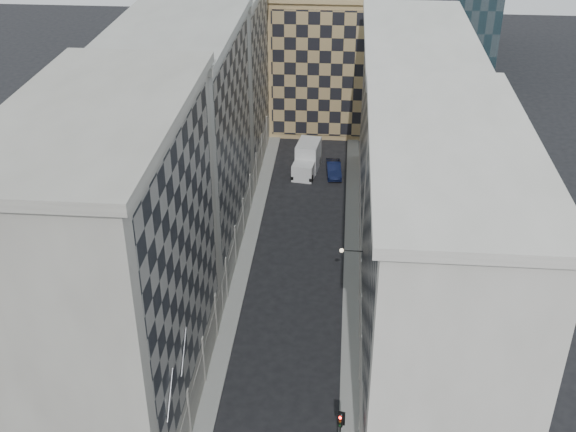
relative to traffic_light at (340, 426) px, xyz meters
The scene contains 13 objects.
sidewalk_west 25.18m from the traffic_light, 113.08° to the left, with size 1.50×100.00×0.15m, color gray.
sidewalk_east 23.21m from the traffic_light, 88.26° to the left, with size 1.50×100.00×0.15m, color gray.
bldg_left_a 18.15m from the traffic_light, 165.49° to the left, with size 10.80×22.80×23.70m.
bldg_left_b 31.32m from the traffic_light, 120.69° to the left, with size 10.80×22.80×22.70m.
bldg_left_c 51.00m from the traffic_light, 107.82° to the left, with size 10.80×22.80×21.70m.
bldg_right_a 12.47m from the traffic_light, 51.64° to the left, with size 10.80×26.80×20.70m.
bldg_right_b 36.19m from the traffic_light, 79.73° to the left, with size 10.80×28.80×19.70m.
tan_block 61.27m from the traffic_light, 92.40° to the left, with size 16.80×14.80×18.80m.
flagpoles_left 11.57m from the traffic_light, behind, with size 0.10×6.33×2.33m.
bracket_lamp 17.27m from the traffic_light, 90.58° to the left, with size 1.98×0.36×0.36m.
traffic_light is the anchor object (origin of this frame).
box_truck 44.83m from the traffic_light, 96.28° to the left, with size 3.41×6.60×3.46m.
dark_car 43.75m from the traffic_light, 92.12° to the left, with size 1.67×4.80×1.58m, color #0E1535.
Camera 1 is at (3.96, -27.82, 39.28)m, focal length 45.00 mm.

